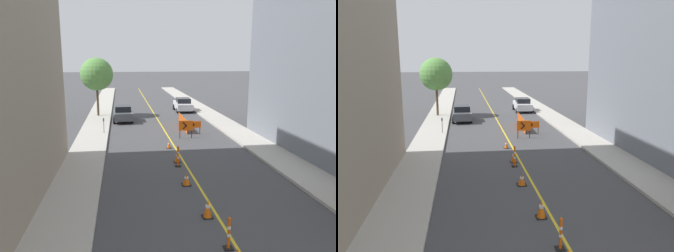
% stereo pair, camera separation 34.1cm
% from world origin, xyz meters
% --- Properties ---
extents(lane_stripe, '(0.12, 67.84, 0.01)m').
position_xyz_m(lane_stripe, '(0.00, 33.92, 0.00)').
color(lane_stripe, gold).
rests_on(lane_stripe, ground_plane).
extents(sidewalk_left, '(2.44, 67.84, 0.16)m').
position_xyz_m(sidewalk_left, '(-6.04, 33.92, 0.08)').
color(sidewalk_left, '#ADA89E').
rests_on(sidewalk_left, ground_plane).
extents(sidewalk_right, '(2.44, 67.84, 0.16)m').
position_xyz_m(sidewalk_right, '(6.04, 33.92, 0.08)').
color(sidewalk_right, '#ADA89E').
rests_on(sidewalk_right, ground_plane).
extents(traffic_cone_third, '(0.43, 0.43, 0.74)m').
position_xyz_m(traffic_cone_third, '(-0.42, 11.06, 0.37)').
color(traffic_cone_third, black).
rests_on(traffic_cone_third, ground_plane).
extents(traffic_cone_fourth, '(0.47, 0.47, 0.59)m').
position_xyz_m(traffic_cone_fourth, '(-0.59, 14.52, 0.29)').
color(traffic_cone_fourth, black).
rests_on(traffic_cone_fourth, ground_plane).
extents(traffic_cone_fifth, '(0.42, 0.42, 0.67)m').
position_xyz_m(traffic_cone_fifth, '(-0.43, 18.20, 0.33)').
color(traffic_cone_fifth, black).
rests_on(traffic_cone_fifth, ground_plane).
extents(traffic_cone_farthest, '(0.34, 0.34, 0.51)m').
position_xyz_m(traffic_cone_farthest, '(-0.46, 21.39, 0.25)').
color(traffic_cone_farthest, black).
rests_on(traffic_cone_farthest, ground_plane).
extents(delineator_post_front, '(0.32, 0.32, 1.14)m').
position_xyz_m(delineator_post_front, '(-0.31, 8.82, 0.49)').
color(delineator_post_front, black).
rests_on(delineator_post_front, ground_plane).
extents(delineator_post_rear, '(0.34, 0.34, 1.25)m').
position_xyz_m(delineator_post_rear, '(-0.50, 17.39, 0.54)').
color(delineator_post_rear, black).
rests_on(delineator_post_rear, ground_plane).
extents(arrow_barricade_primary, '(1.12, 0.11, 1.42)m').
position_xyz_m(arrow_barricade_primary, '(1.30, 24.10, 0.98)').
color(arrow_barricade_primary, '#EF560C').
rests_on(arrow_barricade_primary, ground_plane).
extents(arrow_barricade_secondary, '(1.17, 0.09, 1.10)m').
position_xyz_m(arrow_barricade_secondary, '(2.25, 25.37, 0.78)').
color(arrow_barricade_secondary, '#EF560C').
rests_on(arrow_barricade_secondary, ground_plane).
extents(safety_mesh_fence, '(0.20, 5.04, 1.06)m').
position_xyz_m(safety_mesh_fence, '(1.79, 27.92, 0.53)').
color(safety_mesh_fence, '#EF560C').
rests_on(safety_mesh_fence, ground_plane).
extents(parked_car_curb_near, '(1.95, 4.35, 1.59)m').
position_xyz_m(parked_car_curb_near, '(-3.55, 32.13, 0.80)').
color(parked_car_curb_near, '#474C51').
rests_on(parked_car_curb_near, ground_plane).
extents(parked_car_curb_mid, '(1.96, 4.36, 1.59)m').
position_xyz_m(parked_car_curb_mid, '(3.60, 37.35, 0.80)').
color(parked_car_curb_mid, silver).
rests_on(parked_car_curb_mid, ground_plane).
extents(parking_meter_near_curb, '(0.12, 0.11, 1.28)m').
position_xyz_m(parking_meter_near_curb, '(-5.17, 26.23, 1.06)').
color(parking_meter_near_curb, '#4C4C51').
rests_on(parking_meter_near_curb, sidewalk_left).
extents(street_tree_left_near, '(3.46, 3.46, 6.14)m').
position_xyz_m(street_tree_left_near, '(-6.17, 34.89, 4.56)').
color(street_tree_left_near, '#4C3823').
rests_on(street_tree_left_near, sidewalk_left).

